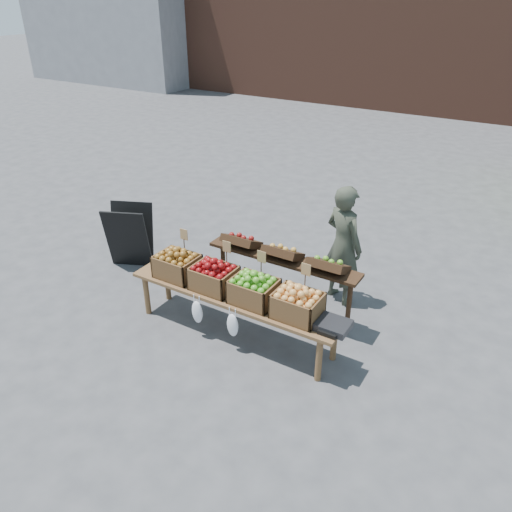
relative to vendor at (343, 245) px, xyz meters
The scene contains 10 objects.
ground 2.31m from the vendor, 137.96° to the right, with size 80.00×80.00×0.00m, color #48484A.
vendor is the anchor object (origin of this frame).
chalkboard_sign 3.14m from the vendor, 166.08° to the right, with size 0.63×0.35×0.96m, color black, non-canonical shape.
back_table 0.90m from the vendor, 126.73° to the right, with size 2.10×0.44×1.04m, color black, non-canonical shape.
display_bench 1.68m from the vendor, 118.42° to the right, with size 2.70×0.56×0.57m, color brown, non-canonical shape.
crate_golden_apples 2.12m from the vendor, 138.47° to the right, with size 0.50×0.40×0.28m, color #A47129, non-canonical shape.
crate_russet_pears 1.75m from the vendor, 126.39° to the right, with size 0.50×0.40×0.28m, color maroon, non-canonical shape.
crate_red_apples 1.49m from the vendor, 109.04° to the right, with size 0.50×0.40×0.28m, color #488E2F, non-canonical shape.
crate_green_apples 1.41m from the vendor, 87.31° to the right, with size 0.50×0.40×0.28m, color gold, non-canonical shape.
weighing_scale 1.50m from the vendor, 70.71° to the right, with size 0.34×0.30×0.08m, color black.
Camera 1 is at (3.61, -3.99, 3.71)m, focal length 35.00 mm.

